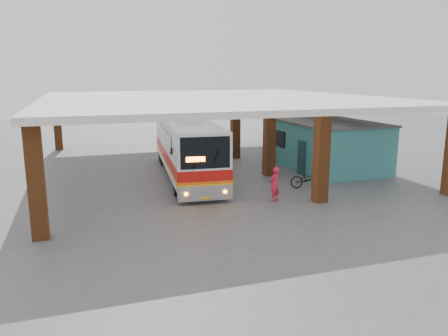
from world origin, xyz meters
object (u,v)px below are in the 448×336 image
Objects in this scene: coach_bus at (187,147)px; red_chair at (271,158)px; motorcycle at (309,179)px; pedestrian at (275,184)px.

red_chair is at bearing 22.89° from coach_bus.
coach_bus is 6.36× the size of motorcycle.
red_chair is (6.51, 2.03, -1.45)m from coach_bus.
coach_bus is at bearing -175.40° from red_chair.
coach_bus reaches higher than motorcycle.
pedestrian is at bearing -61.89° from coach_bus.
motorcycle is 3.32m from pedestrian.
red_chair is at bearing 10.46° from motorcycle.
red_chair is (3.77, 8.64, -0.48)m from pedestrian.
motorcycle is 7.01m from red_chair.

